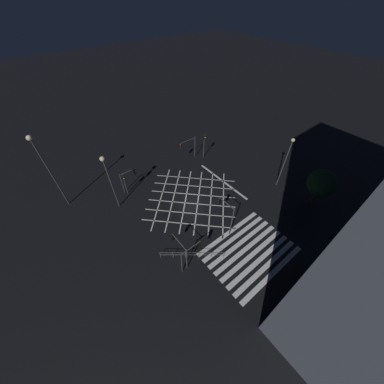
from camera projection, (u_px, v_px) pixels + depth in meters
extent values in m
plane|color=black|center=(192.00, 199.00, 29.26)|extent=(200.00, 200.00, 0.00)
cube|color=silver|center=(229.00, 233.00, 25.34)|extent=(9.62, 0.50, 0.01)
cube|color=silver|center=(234.00, 238.00, 24.84)|extent=(9.62, 0.50, 0.01)
cube|color=silver|center=(240.00, 243.00, 24.34)|extent=(9.62, 0.50, 0.01)
cube|color=silver|center=(246.00, 249.00, 23.84)|extent=(9.62, 0.50, 0.01)
cube|color=silver|center=(252.00, 254.00, 23.34)|extent=(9.62, 0.50, 0.01)
cube|color=silver|center=(259.00, 260.00, 22.84)|extent=(9.62, 0.50, 0.01)
cube|color=silver|center=(266.00, 267.00, 22.34)|extent=(9.62, 0.50, 0.01)
cube|color=silver|center=(273.00, 273.00, 21.84)|extent=(9.62, 0.50, 0.01)
cube|color=silver|center=(223.00, 201.00, 28.91)|extent=(8.41, 8.41, 0.01)
cube|color=silver|center=(188.00, 224.00, 26.25)|extent=(8.41, 8.41, 0.01)
cube|color=silver|center=(211.00, 200.00, 29.05)|extent=(8.41, 8.41, 0.01)
cube|color=silver|center=(190.00, 213.00, 27.46)|extent=(8.41, 8.41, 0.01)
cube|color=silver|center=(198.00, 199.00, 29.19)|extent=(8.41, 8.41, 0.01)
cube|color=silver|center=(191.00, 203.00, 28.66)|extent=(8.41, 8.41, 0.01)
cube|color=silver|center=(186.00, 198.00, 29.33)|extent=(8.41, 8.41, 0.01)
cube|color=silver|center=(193.00, 194.00, 29.86)|extent=(8.41, 8.41, 0.01)
cube|color=silver|center=(174.00, 197.00, 29.47)|extent=(8.41, 8.41, 0.01)
cube|color=silver|center=(194.00, 186.00, 31.07)|extent=(8.41, 8.41, 0.01)
cube|color=silver|center=(161.00, 196.00, 29.61)|extent=(8.41, 8.41, 0.01)
cube|color=silver|center=(195.00, 178.00, 32.27)|extent=(8.41, 8.41, 0.01)
cube|color=silver|center=(223.00, 181.00, 31.83)|extent=(0.30, 9.62, 0.01)
cube|color=beige|center=(347.00, 265.00, 20.36)|extent=(0.06, 1.40, 1.80)
cube|color=black|center=(367.00, 247.00, 18.06)|extent=(0.06, 1.40, 1.80)
cylinder|color=#424244|center=(232.00, 222.00, 23.58)|extent=(0.11, 0.11, 4.59)
cylinder|color=#424244|center=(227.00, 204.00, 22.65)|extent=(0.09, 2.12, 0.09)
cube|color=black|center=(220.00, 201.00, 23.56)|extent=(0.28, 0.16, 0.90)
sphere|color=red|center=(219.00, 198.00, 23.41)|extent=(0.18, 0.18, 0.18)
sphere|color=black|center=(219.00, 200.00, 23.62)|extent=(0.18, 0.18, 0.18)
sphere|color=black|center=(219.00, 202.00, 23.83)|extent=(0.18, 0.18, 0.18)
cube|color=black|center=(220.00, 201.00, 23.51)|extent=(0.36, 0.02, 0.98)
cylinder|color=#424244|center=(187.00, 259.00, 20.99)|extent=(0.11, 0.11, 3.62)
cylinder|color=#424244|center=(179.00, 242.00, 20.46)|extent=(0.09, 2.31, 0.09)
cube|color=black|center=(173.00, 237.00, 21.42)|extent=(0.28, 0.16, 0.90)
sphere|color=black|center=(172.00, 234.00, 21.27)|extent=(0.18, 0.18, 0.18)
sphere|color=black|center=(172.00, 236.00, 21.48)|extent=(0.18, 0.18, 0.18)
sphere|color=green|center=(172.00, 238.00, 21.69)|extent=(0.18, 0.18, 0.18)
cube|color=black|center=(173.00, 237.00, 21.37)|extent=(0.36, 0.02, 0.98)
cylinder|color=#424244|center=(125.00, 184.00, 28.84)|extent=(0.11, 0.11, 3.38)
cube|color=black|center=(124.00, 178.00, 27.92)|extent=(0.28, 0.16, 0.90)
sphere|color=black|center=(124.00, 177.00, 27.65)|extent=(0.18, 0.18, 0.18)
sphere|color=orange|center=(124.00, 179.00, 27.86)|extent=(0.18, 0.18, 0.18)
sphere|color=black|center=(125.00, 180.00, 28.07)|extent=(0.18, 0.18, 0.18)
cube|color=black|center=(123.00, 178.00, 27.97)|extent=(0.36, 0.02, 0.98)
cylinder|color=#424244|center=(204.00, 146.00, 34.50)|extent=(0.11, 0.11, 4.40)
cube|color=black|center=(205.00, 137.00, 33.22)|extent=(0.28, 0.16, 0.90)
sphere|color=black|center=(205.00, 136.00, 32.95)|extent=(0.18, 0.18, 0.18)
sphere|color=orange|center=(205.00, 138.00, 33.16)|extent=(0.18, 0.18, 0.18)
sphere|color=black|center=(205.00, 139.00, 33.37)|extent=(0.18, 0.18, 0.18)
cube|color=black|center=(204.00, 137.00, 33.27)|extent=(0.36, 0.02, 0.98)
cylinder|color=#424244|center=(182.00, 263.00, 20.76)|extent=(0.11, 0.11, 3.53)
cylinder|color=#424244|center=(191.00, 248.00, 20.13)|extent=(2.31, 0.09, 0.09)
cube|color=black|center=(200.00, 244.00, 20.95)|extent=(0.16, 0.28, 0.90)
sphere|color=red|center=(201.00, 241.00, 20.79)|extent=(0.18, 0.18, 0.18)
sphere|color=black|center=(201.00, 243.00, 21.00)|extent=(0.18, 0.18, 0.18)
sphere|color=black|center=(201.00, 245.00, 21.21)|extent=(0.18, 0.18, 0.18)
cube|color=black|center=(200.00, 244.00, 20.91)|extent=(0.02, 0.36, 0.98)
cylinder|color=#424244|center=(122.00, 183.00, 29.05)|extent=(0.11, 0.11, 3.27)
cylinder|color=#424244|center=(127.00, 172.00, 28.46)|extent=(2.06, 0.09, 0.09)
cube|color=black|center=(135.00, 172.00, 29.23)|extent=(0.16, 0.28, 0.90)
sphere|color=black|center=(135.00, 170.00, 29.07)|extent=(0.18, 0.18, 0.18)
sphere|color=orange|center=(135.00, 171.00, 29.28)|extent=(0.18, 0.18, 0.18)
sphere|color=black|center=(136.00, 173.00, 29.49)|extent=(0.18, 0.18, 0.18)
cube|color=black|center=(134.00, 172.00, 29.19)|extent=(0.02, 0.36, 0.98)
cylinder|color=#424244|center=(195.00, 147.00, 34.85)|extent=(0.11, 0.11, 3.83)
cylinder|color=#424244|center=(188.00, 140.00, 33.00)|extent=(2.76, 0.09, 0.09)
cube|color=black|center=(181.00, 146.00, 32.71)|extent=(0.16, 0.28, 0.90)
sphere|color=red|center=(180.00, 145.00, 32.45)|extent=(0.18, 0.18, 0.18)
sphere|color=black|center=(180.00, 146.00, 32.67)|extent=(0.18, 0.18, 0.18)
sphere|color=black|center=(180.00, 148.00, 32.88)|extent=(0.18, 0.18, 0.18)
cube|color=black|center=(181.00, 146.00, 32.75)|extent=(0.02, 0.36, 0.98)
cylinder|color=#424244|center=(52.00, 176.00, 25.20)|extent=(0.14, 0.14, 9.74)
sphere|color=#F9E0B2|center=(29.00, 138.00, 21.64)|extent=(0.60, 0.60, 0.60)
cylinder|color=#424244|center=(112.00, 185.00, 25.70)|extent=(0.14, 0.14, 7.46)
sphere|color=#F9E0B2|center=(102.00, 159.00, 22.94)|extent=(0.59, 0.59, 0.59)
cylinder|color=#424244|center=(284.00, 165.00, 28.70)|extent=(0.14, 0.14, 7.28)
sphere|color=#F9E0B2|center=(293.00, 140.00, 26.04)|extent=(0.46, 0.46, 0.46)
cylinder|color=#473323|center=(314.00, 197.00, 27.75)|extent=(0.24, 0.24, 2.48)
sphere|color=#143319|center=(322.00, 183.00, 25.98)|extent=(3.38, 3.38, 3.38)
cylinder|color=gray|center=(160.00, 255.00, 22.71)|extent=(0.05, 0.05, 1.05)
cylinder|color=gray|center=(173.00, 255.00, 22.71)|extent=(0.05, 0.05, 1.05)
cylinder|color=gray|center=(186.00, 255.00, 22.71)|extent=(0.05, 0.05, 1.05)
cylinder|color=gray|center=(198.00, 255.00, 22.71)|extent=(0.05, 0.05, 1.05)
cylinder|color=gray|center=(211.00, 255.00, 22.71)|extent=(0.05, 0.05, 1.05)
cylinder|color=gray|center=(224.00, 255.00, 22.71)|extent=(0.05, 0.05, 1.05)
cylinder|color=gray|center=(192.00, 253.00, 22.37)|extent=(5.32, 4.22, 0.04)
cylinder|color=gray|center=(192.00, 255.00, 22.67)|extent=(5.32, 4.22, 0.04)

